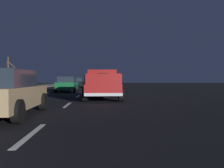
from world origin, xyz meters
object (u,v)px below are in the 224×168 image
(bare_tree_far, at_px, (8,71))
(sedan_blue, at_px, (99,83))
(sedan_tan, at_px, (5,93))
(sedan_black, at_px, (78,83))
(sedan_green, at_px, (67,84))
(pickup_truck, at_px, (102,84))

(bare_tree_far, bearing_deg, sedan_blue, -100.43)
(sedan_tan, height_order, sedan_black, same)
(sedan_tan, bearing_deg, sedan_blue, -6.32)
(sedan_tan, relative_size, sedan_black, 1.00)
(sedan_green, xyz_separation_m, sedan_tan, (-16.65, -0.04, 0.00))
(sedan_blue, bearing_deg, bare_tree_far, 79.57)
(pickup_truck, bearing_deg, bare_tree_far, 30.81)
(sedan_tan, bearing_deg, bare_tree_far, 19.87)
(sedan_blue, xyz_separation_m, sedan_black, (1.26, 3.43, 0.00))
(pickup_truck, relative_size, bare_tree_far, 1.07)
(sedan_black, bearing_deg, sedan_tan, -179.65)
(sedan_black, height_order, bare_tree_far, bare_tree_far)
(sedan_tan, bearing_deg, sedan_green, 0.14)
(sedan_blue, distance_m, sedan_black, 3.66)
(sedan_blue, bearing_deg, pickup_truck, -179.70)
(sedan_green, xyz_separation_m, sedan_blue, (12.70, -3.29, 0.00))
(sedan_tan, height_order, bare_tree_far, bare_tree_far)
(pickup_truck, xyz_separation_m, sedan_blue, (22.35, 0.12, -0.20))
(sedan_green, height_order, sedan_blue, same)
(sedan_black, bearing_deg, bare_tree_far, 82.64)
(sedan_green, distance_m, sedan_tan, 16.65)
(sedan_tan, relative_size, bare_tree_far, 0.87)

